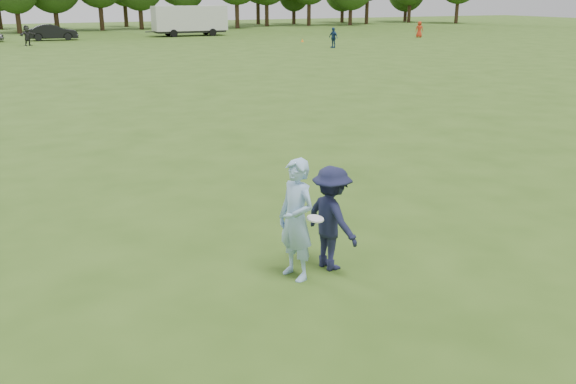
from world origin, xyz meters
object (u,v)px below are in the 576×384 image
object	(u,v)px
player_far_c	(419,29)
car_f	(53,32)
player_far_b	(333,38)
field_cone	(302,40)
player_far_d	(27,36)
cargo_trailer	(190,19)
thrower	(296,220)
defender	(332,218)

from	to	relation	value
player_far_c	car_f	bearing A→B (deg)	24.73
player_far_b	field_cone	world-z (taller)	player_far_b
player_far_d	cargo_trailer	xyz separation A→B (m)	(17.09, 7.19, 0.87)
player_far_b	cargo_trailer	bearing A→B (deg)	-176.79
player_far_b	thrower	bearing A→B (deg)	-44.59
field_cone	thrower	bearing A→B (deg)	-116.50
player_far_d	car_f	size ratio (longest dim) A/B	0.38
cargo_trailer	car_f	bearing A→B (deg)	-176.76
player_far_d	cargo_trailer	world-z (taller)	cargo_trailer
thrower	field_cone	bearing A→B (deg)	138.50
player_far_d	field_cone	bearing A→B (deg)	-47.95
thrower	field_cone	world-z (taller)	thrower
defender	cargo_trailer	bearing A→B (deg)	-24.95
defender	player_far_c	world-z (taller)	defender
thrower	cargo_trailer	world-z (taller)	cargo_trailer
defender	car_f	bearing A→B (deg)	-11.40
player_far_b	player_far_c	distance (m)	16.62
field_cone	player_far_c	bearing A→B (deg)	1.89
field_cone	defender	bearing A→B (deg)	-115.86
thrower	field_cone	size ratio (longest dim) A/B	6.61
defender	player_far_b	size ratio (longest dim) A/B	1.03
player_far_b	player_far_d	distance (m)	27.23
player_far_b	car_f	xyz separation A→B (m)	(-21.03, 19.74, -0.08)
defender	car_f	distance (m)	58.66
defender	player_far_c	bearing A→B (deg)	-48.80
field_cone	cargo_trailer	size ratio (longest dim) A/B	0.03
car_f	field_cone	distance (m)	25.03
car_f	defender	bearing A→B (deg)	-177.74
car_f	field_cone	size ratio (longest dim) A/B	15.77
thrower	car_f	distance (m)	58.76
player_far_b	player_far_c	world-z (taller)	player_far_b
defender	player_far_c	distance (m)	59.16
player_far_b	player_far_d	xyz separation A→B (m)	(-23.73, 13.36, 0.05)
thrower	car_f	size ratio (longest dim) A/B	0.42
player_far_b	player_far_c	bearing A→B (deg)	102.67
thrower	player_far_d	distance (m)	52.38
car_f	player_far_b	bearing A→B (deg)	-130.24
player_far_c	player_far_d	bearing A→B (deg)	34.95
cargo_trailer	player_far_c	bearing A→B (deg)	-31.10
player_far_c	car_f	xyz separation A→B (m)	(-35.79, 12.10, -0.07)
player_far_c	cargo_trailer	size ratio (longest dim) A/B	0.19
thrower	player_far_d	size ratio (longest dim) A/B	1.10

